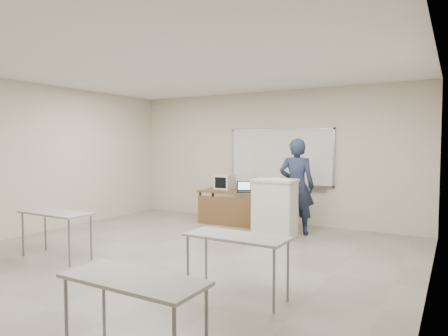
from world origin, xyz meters
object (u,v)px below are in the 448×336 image
Objects in this scene: crt_monitor at (225,182)px; laptop at (245,189)px; presenter at (297,186)px; instructor_desk at (229,200)px; mouse at (241,190)px; whiteboard at (280,158)px; keyboard at (283,179)px; podium at (275,208)px.

crt_monitor is 0.71m from laptop.
crt_monitor is 1.92m from presenter.
crt_monitor reaches higher than instructor_desk.
laptop is 0.27m from mouse.
whiteboard is at bearing 34.80° from laptop.
whiteboard is 8.00× the size of laptop.
laptop is at bearing -121.48° from whiteboard.
mouse is 1.47m from presenter.
mouse is 1.62m from keyboard.
crt_monitor is 1.03× the size of keyboard.
laptop is at bearing -34.33° from mouse.
instructor_desk is 3.47× the size of keyboard.
whiteboard is 2.21× the size of podium.
laptop is at bearing 157.61° from keyboard.
whiteboard is 6.05× the size of keyboard.
presenter is at bearing 88.15° from keyboard.
instructor_desk is at bearing 164.10° from keyboard.
whiteboard is 1.17m from mouse.
whiteboard is 1.64m from keyboard.
whiteboard reaches higher than podium.
presenter is (1.88, -0.40, 0.03)m from crt_monitor.
presenter is at bearing -8.32° from instructor_desk.
mouse is at bearing 141.39° from podium.
presenter is at bearing 62.37° from podium.
podium reaches higher than crt_monitor.
laptop is at bearing 142.67° from podium.
podium is at bearing -58.07° from laptop.
keyboard is (1.14, -0.67, 0.33)m from laptop.
laptop is at bearing -4.67° from instructor_desk.
whiteboard reaches higher than instructor_desk.
presenter is at bearing -51.84° from whiteboard.
whiteboard reaches higher than keyboard.
instructor_desk is at bearing -43.77° from crt_monitor.
presenter is (1.63, -0.16, 0.41)m from instructor_desk.
instructor_desk is (-0.89, -0.78, -0.94)m from whiteboard.
presenter reaches higher than laptop.
instructor_desk is at bearing -138.67° from whiteboard.
mouse is at bearing -23.05° from presenter.
presenter reaches higher than keyboard.
keyboard is at bearing -54.19° from laptop.
mouse is 0.05× the size of presenter.
keyboard is at bearing -66.04° from whiteboard.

